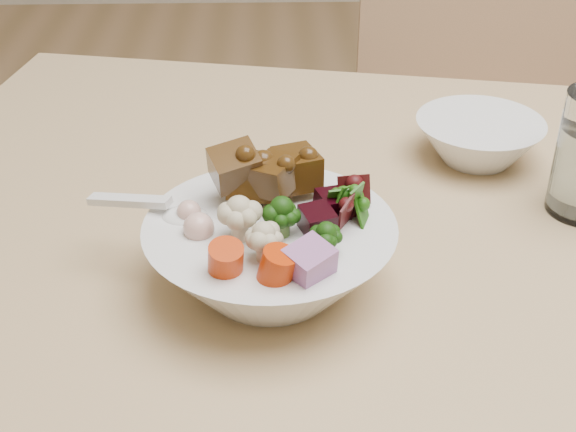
# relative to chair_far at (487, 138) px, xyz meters

# --- Properties ---
(chair_far) EXTENTS (0.45, 0.45, 0.93)m
(chair_far) POSITION_rel_chair_far_xyz_m (0.00, 0.00, 0.00)
(chair_far) COLOR tan
(chair_far) RESTS_ON ground
(food_bowl) EXTENTS (0.20, 0.20, 0.11)m
(food_bowl) POSITION_rel_chair_far_xyz_m (-0.36, -0.65, 0.24)
(food_bowl) COLOR white
(food_bowl) RESTS_ON dining_table
(soup_spoon) EXTENTS (0.11, 0.06, 0.02)m
(soup_spoon) POSITION_rel_chair_far_xyz_m (-0.44, -0.63, 0.26)
(soup_spoon) COLOR white
(soup_spoon) RESTS_ON food_bowl
(side_bowl) EXTENTS (0.13, 0.13, 0.04)m
(side_bowl) POSITION_rel_chair_far_xyz_m (-0.14, -0.44, 0.22)
(side_bowl) COLOR white
(side_bowl) RESTS_ON dining_table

